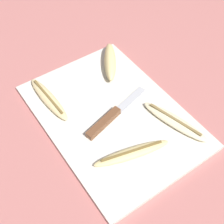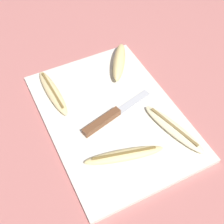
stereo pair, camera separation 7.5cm
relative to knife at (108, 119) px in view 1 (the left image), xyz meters
The scene contains 7 objects.
ground_plane 0.03m from the knife, 119.35° to the left, with size 4.00×4.00×0.00m, color #B76B66.
cutting_board 0.03m from the knife, 119.35° to the left, with size 0.49×0.35×0.01m.
knife is the anchor object (origin of this frame).
banana_pale_long 0.18m from the knife, 52.66° to the left, with size 0.20×0.09×0.02m.
banana_golden_short 0.21m from the knife, 143.82° to the left, with size 0.16×0.12×0.04m.
banana_mellow_near 0.18m from the knife, 148.20° to the right, with size 0.19×0.04×0.02m.
banana_spotted_left 0.12m from the knife, ahead, with size 0.08×0.20×0.02m.
Camera 1 is at (0.43, -0.30, 0.67)m, focal length 50.00 mm.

